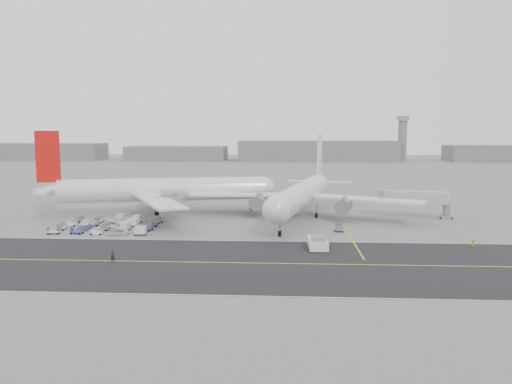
# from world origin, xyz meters

# --- Properties ---
(ground) EXTENTS (700.00, 700.00, 0.00)m
(ground) POSITION_xyz_m (0.00, 0.00, 0.00)
(ground) COLOR gray
(ground) RESTS_ON ground
(taxiway) EXTENTS (220.00, 59.00, 0.03)m
(taxiway) POSITION_xyz_m (5.02, -17.98, 0.01)
(taxiway) COLOR #262729
(taxiway) RESTS_ON ground
(horizon_buildings) EXTENTS (520.00, 28.00, 28.00)m
(horizon_buildings) POSITION_xyz_m (30.00, 260.00, 0.00)
(horizon_buildings) COLOR slate
(horizon_buildings) RESTS_ON ground
(control_tower) EXTENTS (7.00, 7.00, 31.25)m
(control_tower) POSITION_xyz_m (100.00, 265.00, 16.25)
(control_tower) COLOR slate
(control_tower) RESTS_ON ground
(airliner_a) EXTENTS (59.01, 57.71, 20.68)m
(airliner_a) POSITION_xyz_m (-14.60, 28.61, 5.96)
(airliner_a) COLOR white
(airliner_a) RESTS_ON ground
(airliner_b) EXTENTS (55.22, 56.46, 19.78)m
(airliner_b) POSITION_xyz_m (21.41, 24.40, 5.70)
(airliner_b) COLOR white
(airliner_b) RESTS_ON ground
(pushback_tug) EXTENTS (3.39, 8.86, 2.53)m
(pushback_tug) POSITION_xyz_m (23.00, -7.71, 1.04)
(pushback_tug) COLOR white
(pushback_tug) RESTS_ON ground
(jet_bridge) EXTENTS (17.28, 7.20, 6.46)m
(jet_bridge) POSITION_xyz_m (48.34, 26.62, 4.50)
(jet_bridge) COLOR gray
(jet_bridge) RESTS_ON ground
(gse_cluster) EXTENTS (25.40, 20.30, 1.85)m
(gse_cluster) POSITION_xyz_m (-20.33, 8.52, 0.00)
(gse_cluster) COLOR gray
(gse_cluster) RESTS_ON ground
(stray_dolly) EXTENTS (1.76, 2.67, 1.57)m
(stray_dolly) POSITION_xyz_m (28.37, 7.91, 0.00)
(stray_dolly) COLOR silver
(stray_dolly) RESTS_ON ground
(ground_crew_a) EXTENTS (0.78, 0.63, 1.87)m
(ground_crew_a) POSITION_xyz_m (-9.89, -18.61, 0.94)
(ground_crew_a) COLOR black
(ground_crew_a) RESTS_ON ground
(ground_crew_b) EXTENTS (0.83, 0.67, 1.64)m
(ground_crew_b) POSITION_xyz_m (50.13, -6.37, 0.82)
(ground_crew_b) COLOR #A2CA17
(ground_crew_b) RESTS_ON ground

